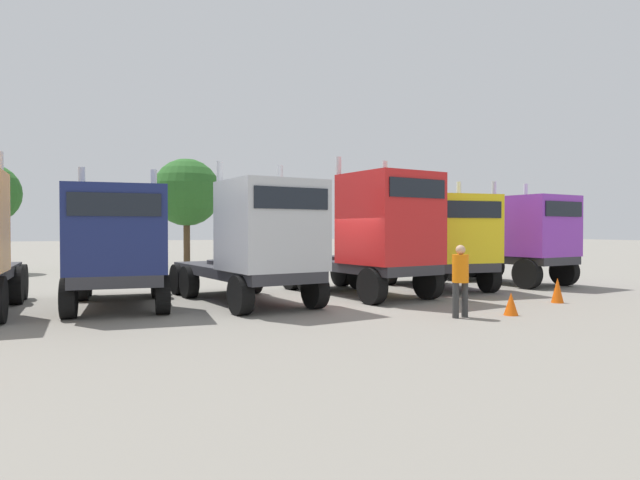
# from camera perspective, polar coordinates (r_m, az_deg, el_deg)

# --- Properties ---
(ground) EXTENTS (200.00, 200.00, 0.00)m
(ground) POSITION_cam_1_polar(r_m,az_deg,el_deg) (16.00, 0.09, -6.69)
(ground) COLOR gray
(semi_truck_navy) EXTENTS (3.19, 6.13, 3.88)m
(semi_truck_navy) POSITION_cam_1_polar(r_m,az_deg,el_deg) (15.66, -20.28, -0.57)
(semi_truck_navy) COLOR #333338
(semi_truck_navy) RESTS_ON ground
(semi_truck_silver) EXTENTS (3.21, 6.65, 4.08)m
(semi_truck_silver) POSITION_cam_1_polar(r_m,az_deg,el_deg) (15.51, -6.30, -0.27)
(semi_truck_silver) COLOR #333338
(semi_truck_silver) RESTS_ON ground
(semi_truck_red) EXTENTS (3.26, 6.22, 4.48)m
(semi_truck_red) POSITION_cam_1_polar(r_m,az_deg,el_deg) (17.36, 6.10, 0.65)
(semi_truck_red) COLOR #333338
(semi_truck_red) RESTS_ON ground
(semi_truck_yellow) EXTENTS (3.24, 6.01, 3.95)m
(semi_truck_yellow) POSITION_cam_1_polar(r_m,az_deg,el_deg) (19.99, 12.87, -0.16)
(semi_truck_yellow) COLOR #333338
(semi_truck_yellow) RESTS_ON ground
(semi_truck_purple) EXTENTS (3.18, 6.13, 4.04)m
(semi_truck_purple) POSITION_cam_1_polar(r_m,az_deg,el_deg) (22.83, 20.22, 0.09)
(semi_truck_purple) COLOR #333338
(semi_truck_purple) RESTS_ON ground
(visitor_in_hivis) EXTENTS (0.44, 0.40, 1.79)m
(visitor_in_hivis) POSITION_cam_1_polar(r_m,az_deg,el_deg) (13.89, 14.40, -3.59)
(visitor_in_hivis) COLOR #313131
(visitor_in_hivis) RESTS_ON ground
(traffic_cone_near) EXTENTS (0.36, 0.36, 0.58)m
(traffic_cone_near) POSITION_cam_1_polar(r_m,az_deg,el_deg) (14.73, 19.26, -6.29)
(traffic_cone_near) COLOR #F2590C
(traffic_cone_near) RESTS_ON ground
(traffic_cone_far) EXTENTS (0.36, 0.36, 0.74)m
(traffic_cone_far) POSITION_cam_1_polar(r_m,az_deg,el_deg) (17.71, 23.48, -4.82)
(traffic_cone_far) COLOR #F2590C
(traffic_cone_far) RESTS_ON ground
(oak_far_centre) EXTENTS (3.75, 3.75, 6.12)m
(oak_far_centre) POSITION_cam_1_polar(r_m,az_deg,el_deg) (31.55, -13.72, 4.81)
(oak_far_centre) COLOR #4C3823
(oak_far_centre) RESTS_ON ground
(oak_far_right) EXTENTS (3.45, 3.45, 5.51)m
(oak_far_right) POSITION_cam_1_polar(r_m,az_deg,el_deg) (36.94, -1.69, 3.58)
(oak_far_right) COLOR #4C3823
(oak_far_right) RESTS_ON ground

